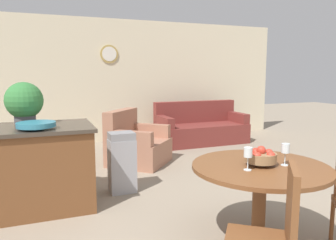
% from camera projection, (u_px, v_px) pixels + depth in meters
% --- Properties ---
extents(wall_back, '(8.00, 0.09, 2.70)m').
position_uv_depth(wall_back, '(117.00, 81.00, 7.32)').
color(wall_back, beige).
rests_on(wall_back, ground_plane).
extents(dining_table, '(1.19, 1.19, 0.73)m').
position_uv_depth(dining_table, '(260.00, 184.00, 2.85)').
color(dining_table, brown).
rests_on(dining_table, ground_plane).
extents(dining_chair_near_left, '(0.59, 0.59, 0.96)m').
position_uv_depth(dining_chair_near_left, '(272.00, 234.00, 2.05)').
color(dining_chair_near_left, brown).
rests_on(dining_chair_near_left, ground_plane).
extents(fruit_bowl, '(0.26, 0.26, 0.17)m').
position_uv_depth(fruit_bowl, '(261.00, 156.00, 2.82)').
color(fruit_bowl, olive).
rests_on(fruit_bowl, dining_table).
extents(wine_glass_left, '(0.07, 0.07, 0.19)m').
position_uv_depth(wine_glass_left, '(248.00, 153.00, 2.66)').
color(wine_glass_left, silver).
rests_on(wine_glass_left, dining_table).
extents(wine_glass_right, '(0.07, 0.07, 0.19)m').
position_uv_depth(wine_glass_right, '(285.00, 149.00, 2.80)').
color(wine_glass_right, silver).
rests_on(wine_glass_right, dining_table).
extents(kitchen_island, '(1.26, 0.89, 0.94)m').
position_uv_depth(kitchen_island, '(36.00, 167.00, 3.67)').
color(kitchen_island, brown).
rests_on(kitchen_island, ground_plane).
extents(teal_bowl, '(0.39, 0.39, 0.08)m').
position_uv_depth(teal_bowl, '(36.00, 125.00, 3.42)').
color(teal_bowl, teal).
rests_on(teal_bowl, kitchen_island).
extents(potted_plant, '(0.42, 0.42, 0.48)m').
position_uv_depth(potted_plant, '(24.00, 102.00, 3.73)').
color(potted_plant, '#4C4C51').
rests_on(potted_plant, kitchen_island).
extents(trash_bin, '(0.33, 0.26, 0.78)m').
position_uv_depth(trash_bin, '(122.00, 162.00, 4.19)').
color(trash_bin, '#9E9EA3').
rests_on(trash_bin, ground_plane).
extents(couch, '(1.95, 0.89, 0.90)m').
position_uv_depth(couch, '(201.00, 129.00, 7.20)').
color(couch, maroon).
rests_on(couch, ground_plane).
extents(armchair, '(1.24, 1.24, 0.90)m').
position_uv_depth(armchair, '(136.00, 146.00, 5.54)').
color(armchair, '#A87056').
rests_on(armchair, ground_plane).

